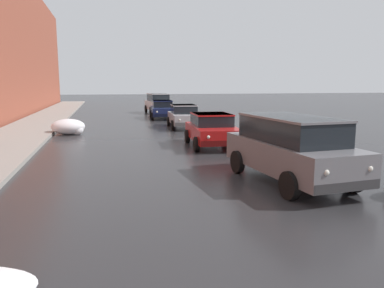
{
  "coord_description": "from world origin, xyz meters",
  "views": [
    {
      "loc": [
        -2.45,
        0.26,
        2.68
      ],
      "look_at": [
        -0.24,
        9.51,
        1.14
      ],
      "focal_mm": 34.61,
      "sensor_mm": 36.0,
      "label": 1
    }
  ],
  "objects_px": {
    "suv_grey_approaching_near_lane": "(290,147)",
    "sedan_silver_parked_kerbside_mid": "(184,116)",
    "sedan_darkblue_parked_far_down_block": "(162,109)",
    "suv_white_queued_behind_truck": "(158,102)",
    "sedan_red_parked_kerbside_close": "(212,129)"
  },
  "relations": [
    {
      "from": "suv_grey_approaching_near_lane",
      "to": "suv_white_queued_behind_truck",
      "type": "xyz_separation_m",
      "value": [
        0.01,
        25.27,
        -0.0
      ]
    },
    {
      "from": "sedan_darkblue_parked_far_down_block",
      "to": "suv_white_queued_behind_truck",
      "type": "height_order",
      "value": "suv_white_queued_behind_truck"
    },
    {
      "from": "suv_grey_approaching_near_lane",
      "to": "sedan_red_parked_kerbside_close",
      "type": "relative_size",
      "value": 1.19
    },
    {
      "from": "suv_white_queued_behind_truck",
      "to": "sedan_darkblue_parked_far_down_block",
      "type": "bearing_deg",
      "value": -94.74
    },
    {
      "from": "suv_grey_approaching_near_lane",
      "to": "sedan_silver_parked_kerbside_mid",
      "type": "height_order",
      "value": "suv_grey_approaching_near_lane"
    },
    {
      "from": "suv_grey_approaching_near_lane",
      "to": "sedan_darkblue_parked_far_down_block",
      "type": "bearing_deg",
      "value": 91.29
    },
    {
      "from": "suv_grey_approaching_near_lane",
      "to": "suv_white_queued_behind_truck",
      "type": "bearing_deg",
      "value": 89.98
    },
    {
      "from": "sedan_darkblue_parked_far_down_block",
      "to": "sedan_silver_parked_kerbside_mid",
      "type": "bearing_deg",
      "value": -87.1
    },
    {
      "from": "sedan_red_parked_kerbside_close",
      "to": "sedan_darkblue_parked_far_down_block",
      "type": "relative_size",
      "value": 0.9
    },
    {
      "from": "sedan_red_parked_kerbside_close",
      "to": "sedan_silver_parked_kerbside_mid",
      "type": "relative_size",
      "value": 0.98
    },
    {
      "from": "sedan_silver_parked_kerbside_mid",
      "to": "suv_white_queued_behind_truck",
      "type": "distance_m",
      "value": 12.02
    },
    {
      "from": "sedan_silver_parked_kerbside_mid",
      "to": "suv_white_queued_behind_truck",
      "type": "bearing_deg",
      "value": 89.41
    },
    {
      "from": "suv_grey_approaching_near_lane",
      "to": "sedan_darkblue_parked_far_down_block",
      "type": "distance_m",
      "value": 19.8
    },
    {
      "from": "suv_grey_approaching_near_lane",
      "to": "sedan_red_parked_kerbside_close",
      "type": "distance_m",
      "value": 6.27
    },
    {
      "from": "sedan_red_parked_kerbside_close",
      "to": "sedan_darkblue_parked_far_down_block",
      "type": "distance_m",
      "value": 13.54
    }
  ]
}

